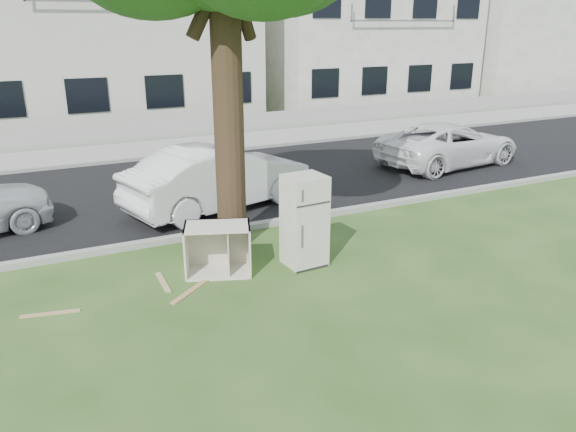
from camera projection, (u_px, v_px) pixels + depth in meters
name	position (u px, v px, depth m)	size (l,w,h in m)	color
ground	(294.00, 277.00, 9.37)	(120.00, 120.00, 0.00)	#2A4A1A
road	(190.00, 187.00, 14.47)	(120.00, 7.00, 0.01)	black
kerb_near	(240.00, 231.00, 11.45)	(120.00, 0.18, 0.12)	gray
kerb_far	(157.00, 159.00, 17.48)	(120.00, 0.18, 0.12)	gray
sidewalk	(146.00, 150.00, 18.71)	(120.00, 2.80, 0.01)	gray
low_wall	(135.00, 132.00, 19.96)	(120.00, 0.15, 0.70)	gray
townhouse_center	(103.00, 30.00, 23.02)	(11.22, 8.16, 7.44)	beige
townhouse_right	(351.00, 35.00, 28.10)	(10.20, 8.16, 6.84)	white
filler_right	(541.00, 37.00, 34.41)	(16.00, 9.00, 6.40)	beige
fridge	(304.00, 221.00, 9.65)	(0.66, 0.61, 1.60)	beige
cabinet	(218.00, 249.00, 9.42)	(1.09, 0.67, 0.85)	white
plank_a	(196.00, 288.00, 8.97)	(1.22, 0.10, 0.02)	tan
plank_b	(50.00, 314.00, 8.18)	(0.83, 0.08, 0.02)	tan
plank_c	(163.00, 282.00, 9.16)	(0.79, 0.09, 0.02)	tan
car_center	(219.00, 177.00, 12.64)	(1.53, 4.39, 1.44)	white
car_right	(449.00, 144.00, 16.55)	(2.10, 4.55, 1.26)	white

